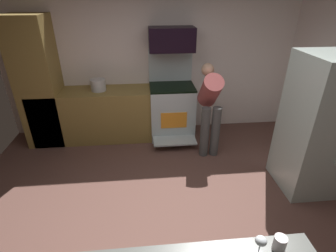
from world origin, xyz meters
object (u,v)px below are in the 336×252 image
object	(u,v)px
person_cook	(210,104)
stock_pot	(98,85)
refrigerator	(325,126)
microwave	(172,39)
oven_range	(172,109)
wine_glass_mid	(261,242)
mug_coffee	(280,243)

from	to	relation	value
person_cook	stock_pot	world-z (taller)	person_cook
refrigerator	microwave	bearing A→B (deg)	136.70
oven_range	wine_glass_mid	distance (m)	3.24
oven_range	refrigerator	xyz separation A→B (m)	(1.75, -1.56, 0.38)
wine_glass_mid	stock_pot	bearing A→B (deg)	114.28
mug_coffee	stock_pot	bearing A→B (deg)	116.55
microwave	stock_pot	bearing A→B (deg)	-176.30
refrigerator	oven_range	bearing A→B (deg)	138.34
wine_glass_mid	mug_coffee	xyz separation A→B (m)	(0.15, 0.02, -0.06)
refrigerator	stock_pot	bearing A→B (deg)	152.28
microwave	refrigerator	size ratio (longest dim) A/B	0.41
person_cook	stock_pot	size ratio (longest dim) A/B	5.61
microwave	mug_coffee	xyz separation A→B (m)	(0.35, -3.26, -0.74)
oven_range	wine_glass_mid	xyz separation A→B (m)	(0.21, -3.19, 0.50)
refrigerator	mug_coffee	size ratio (longest dim) A/B	16.96
oven_range	stock_pot	xyz separation A→B (m)	(-1.24, 0.01, 0.49)
mug_coffee	microwave	bearing A→B (deg)	96.15
person_cook	wine_glass_mid	size ratio (longest dim) A/B	9.39
microwave	stock_pot	distance (m)	1.43
microwave	person_cook	distance (m)	1.22
oven_range	wine_glass_mid	size ratio (longest dim) A/B	10.15
refrigerator	wine_glass_mid	bearing A→B (deg)	-133.51
microwave	stock_pot	size ratio (longest dim) A/B	2.98
oven_range	mug_coffee	distance (m)	3.22
microwave	refrigerator	distance (m)	2.54
wine_glass_mid	mug_coffee	size ratio (longest dim) A/B	1.41
oven_range	wine_glass_mid	bearing A→B (deg)	-86.31
oven_range	stock_pot	distance (m)	1.33
person_cook	mug_coffee	bearing A→B (deg)	-93.93
person_cook	mug_coffee	distance (m)	2.59
microwave	wine_glass_mid	bearing A→B (deg)	-86.41
refrigerator	mug_coffee	world-z (taller)	refrigerator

